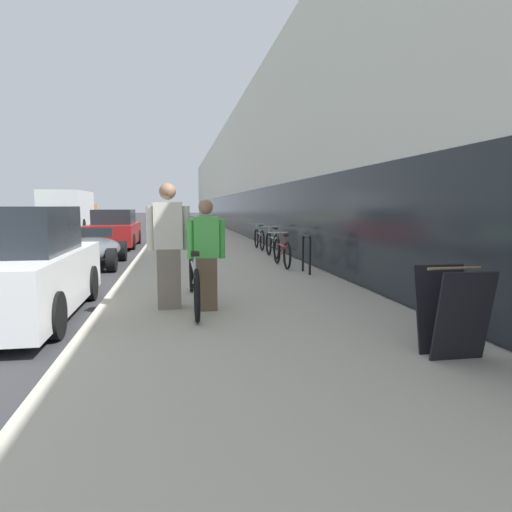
% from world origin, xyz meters
% --- Properties ---
extents(sidewalk_slab, '(4.51, 70.00, 0.15)m').
position_xyz_m(sidewalk_slab, '(5.79, 21.00, 0.08)').
color(sidewalk_slab, '#B2AA99').
rests_on(sidewalk_slab, ground).
extents(storefront_facade, '(10.01, 70.00, 7.14)m').
position_xyz_m(storefront_facade, '(13.08, 29.00, 3.56)').
color(storefront_facade, silver).
rests_on(storefront_facade, ground).
extents(tandem_bicycle, '(0.52, 2.86, 0.88)m').
position_xyz_m(tandem_bicycle, '(4.96, 2.49, 0.53)').
color(tandem_bicycle, black).
rests_on(tandem_bicycle, sidewalk_slab).
extents(person_rider, '(0.54, 0.21, 1.58)m').
position_xyz_m(person_rider, '(5.13, 2.11, 0.94)').
color(person_rider, brown).
rests_on(person_rider, sidewalk_slab).
extents(person_bystander, '(0.62, 0.24, 1.81)m').
position_xyz_m(person_bystander, '(4.61, 2.32, 1.06)').
color(person_bystander, '#756B5B').
rests_on(person_bystander, sidewalk_slab).
extents(bike_rack_hoop, '(0.05, 0.60, 0.84)m').
position_xyz_m(bike_rack_hoop, '(7.56, 5.35, 0.66)').
color(bike_rack_hoop, black).
rests_on(bike_rack_hoop, sidewalk_slab).
extents(cruiser_bike_nearest, '(0.52, 1.76, 0.83)m').
position_xyz_m(cruiser_bike_nearest, '(7.27, 6.53, 0.51)').
color(cruiser_bike_nearest, black).
rests_on(cruiser_bike_nearest, sidewalk_slab).
extents(cruiser_bike_middle, '(0.52, 1.77, 0.89)m').
position_xyz_m(cruiser_bike_middle, '(7.47, 8.57, 0.53)').
color(cruiser_bike_middle, black).
rests_on(cruiser_bike_middle, sidewalk_slab).
extents(cruiser_bike_farthest, '(0.52, 1.77, 0.86)m').
position_xyz_m(cruiser_bike_farthest, '(7.53, 11.05, 0.52)').
color(cruiser_bike_farthest, black).
rests_on(cruiser_bike_farthest, sidewalk_slab).
extents(sandwich_board_sign, '(0.56, 0.56, 0.90)m').
position_xyz_m(sandwich_board_sign, '(7.39, -0.35, 0.60)').
color(sandwich_board_sign, black).
rests_on(sandwich_board_sign, sidewalk_slab).
extents(parked_sedan_curbside, '(1.85, 4.02, 1.63)m').
position_xyz_m(parked_sedan_curbside, '(2.39, 2.66, 0.73)').
color(parked_sedan_curbside, white).
rests_on(parked_sedan_curbside, ground).
extents(vintage_roadster_curbside, '(1.71, 4.04, 1.03)m').
position_xyz_m(vintage_roadster_curbside, '(2.38, 8.51, 0.45)').
color(vintage_roadster_curbside, '#4C5156').
rests_on(vintage_roadster_curbside, ground).
extents(parked_sedan_far, '(1.78, 4.58, 1.50)m').
position_xyz_m(parked_sedan_far, '(2.29, 14.64, 0.69)').
color(parked_sedan_far, maroon).
rests_on(parked_sedan_far, ground).
extents(moving_truck, '(2.42, 7.32, 2.59)m').
position_xyz_m(moving_truck, '(-2.09, 27.15, 1.32)').
color(moving_truck, orange).
rests_on(moving_truck, ground).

